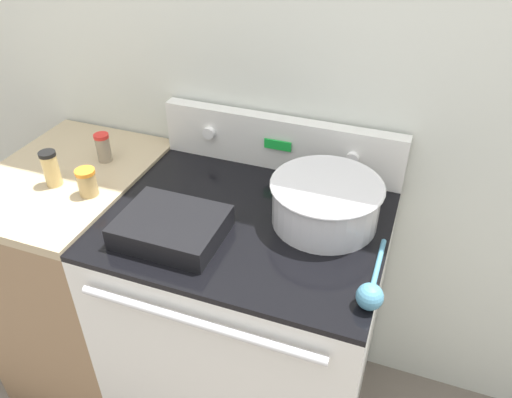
% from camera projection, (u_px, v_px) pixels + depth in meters
% --- Properties ---
extents(kitchen_wall, '(8.00, 0.05, 2.50)m').
position_uv_depth(kitchen_wall, '(289.00, 59.00, 1.52)').
color(kitchen_wall, silver).
rests_on(kitchen_wall, ground_plane).
extents(stove_range, '(0.81, 0.69, 0.90)m').
position_uv_depth(stove_range, '(249.00, 322.00, 1.71)').
color(stove_range, silver).
rests_on(stove_range, ground_plane).
extents(control_panel, '(0.81, 0.07, 0.18)m').
position_uv_depth(control_panel, '(281.00, 143.00, 1.63)').
color(control_panel, silver).
rests_on(control_panel, stove_range).
extents(side_counter, '(0.49, 0.66, 0.91)m').
position_uv_depth(side_counter, '(90.00, 275.00, 1.89)').
color(side_counter, '#896B4C').
rests_on(side_counter, ground_plane).
extents(mixing_bowl, '(0.32, 0.32, 0.13)m').
position_uv_depth(mixing_bowl, '(326.00, 200.00, 1.39)').
color(mixing_bowl, silver).
rests_on(mixing_bowl, stove_range).
extents(casserole_dish, '(0.28, 0.23, 0.06)m').
position_uv_depth(casserole_dish, '(171.00, 226.00, 1.36)').
color(casserole_dish, black).
rests_on(casserole_dish, stove_range).
extents(ladle, '(0.06, 0.28, 0.06)m').
position_uv_depth(ladle, '(371.00, 292.00, 1.17)').
color(ladle, teal).
rests_on(ladle, stove_range).
extents(spice_jar_orange_cap, '(0.06, 0.06, 0.09)m').
position_uv_depth(spice_jar_orange_cap, '(87.00, 182.00, 1.50)').
color(spice_jar_orange_cap, tan).
rests_on(spice_jar_orange_cap, side_counter).
extents(spice_jar_red_cap, '(0.05, 0.05, 0.10)m').
position_uv_depth(spice_jar_red_cap, '(103.00, 147.00, 1.66)').
color(spice_jar_red_cap, gray).
rests_on(spice_jar_red_cap, side_counter).
extents(spice_jar_black_cap, '(0.05, 0.05, 0.12)m').
position_uv_depth(spice_jar_black_cap, '(51.00, 168.00, 1.54)').
color(spice_jar_black_cap, tan).
rests_on(spice_jar_black_cap, side_counter).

